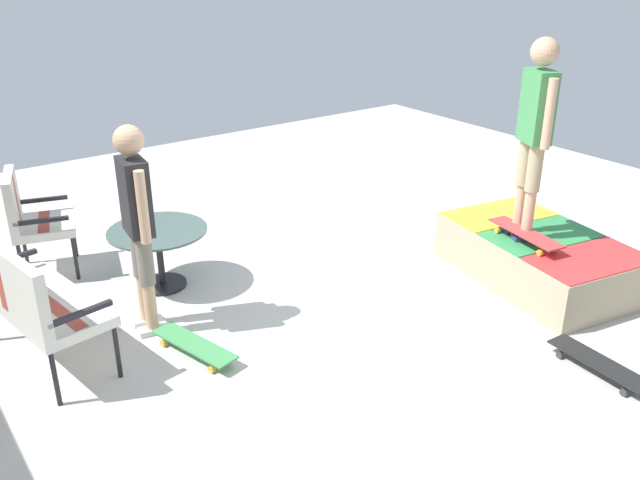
{
  "coord_description": "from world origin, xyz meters",
  "views": [
    {
      "loc": [
        -3.87,
        3.06,
        2.95
      ],
      "look_at": [
        0.22,
        0.07,
        0.7
      ],
      "focal_mm": 37.8,
      "sensor_mm": 36.0,
      "label": 1
    }
  ],
  "objects_px": {
    "person_skater": "(535,124)",
    "skateboard_on_ramp": "(525,234)",
    "person_watching": "(137,215)",
    "skate_ramp": "(540,256)",
    "skateboard_spare": "(599,363)",
    "patio_table": "(159,246)",
    "patio_chair_near_house": "(29,214)",
    "skateboard_by_bench": "(194,345)",
    "patio_bench": "(26,293)"
  },
  "relations": [
    {
      "from": "person_watching",
      "to": "skateboard_spare",
      "type": "xyz_separation_m",
      "value": [
        -2.58,
        -2.44,
        -0.93
      ]
    },
    {
      "from": "skate_ramp",
      "to": "person_skater",
      "type": "bearing_deg",
      "value": 64.21
    },
    {
      "from": "patio_chair_near_house",
      "to": "skateboard_by_bench",
      "type": "relative_size",
      "value": 1.24
    },
    {
      "from": "skate_ramp",
      "to": "skateboard_spare",
      "type": "bearing_deg",
      "value": 143.36
    },
    {
      "from": "patio_table",
      "to": "skateboard_on_ramp",
      "type": "bearing_deg",
      "value": -126.69
    },
    {
      "from": "patio_chair_near_house",
      "to": "skateboard_spare",
      "type": "height_order",
      "value": "patio_chair_near_house"
    },
    {
      "from": "patio_table",
      "to": "skateboard_on_ramp",
      "type": "relative_size",
      "value": 1.09
    },
    {
      "from": "patio_chair_near_house",
      "to": "person_watching",
      "type": "xyz_separation_m",
      "value": [
        -1.6,
        -0.45,
        0.4
      ]
    },
    {
      "from": "patio_table",
      "to": "person_watching",
      "type": "height_order",
      "value": "person_watching"
    },
    {
      "from": "skateboard_on_ramp",
      "to": "skateboard_by_bench",
      "type": "bearing_deg",
      "value": 75.45
    },
    {
      "from": "person_skater",
      "to": "skateboard_spare",
      "type": "xyz_separation_m",
      "value": [
        -1.35,
        0.72,
        -1.42
      ]
    },
    {
      "from": "skate_ramp",
      "to": "skateboard_spare",
      "type": "distance_m",
      "value": 1.57
    },
    {
      "from": "skate_ramp",
      "to": "person_skater",
      "type": "xyz_separation_m",
      "value": [
        0.1,
        0.21,
        1.28
      ]
    },
    {
      "from": "skateboard_on_ramp",
      "to": "person_watching",
      "type": "bearing_deg",
      "value": 66.36
    },
    {
      "from": "skateboard_by_bench",
      "to": "skateboard_on_ramp",
      "type": "relative_size",
      "value": 1.0
    },
    {
      "from": "patio_table",
      "to": "skateboard_on_ramp",
      "type": "xyz_separation_m",
      "value": [
        -1.99,
        -2.67,
        0.14
      ]
    },
    {
      "from": "patio_table",
      "to": "skate_ramp",
      "type": "bearing_deg",
      "value": -123.56
    },
    {
      "from": "skate_ramp",
      "to": "skateboard_by_bench",
      "type": "bearing_deg",
      "value": 77.04
    },
    {
      "from": "person_watching",
      "to": "skateboard_on_ramp",
      "type": "distance_m",
      "value": 3.38
    },
    {
      "from": "skateboard_by_bench",
      "to": "skateboard_spare",
      "type": "distance_m",
      "value": 3.06
    },
    {
      "from": "patio_bench",
      "to": "skateboard_on_ramp",
      "type": "relative_size",
      "value": 1.6
    },
    {
      "from": "patio_table",
      "to": "skateboard_by_bench",
      "type": "bearing_deg",
      "value": 167.09
    },
    {
      "from": "skate_ramp",
      "to": "skateboard_by_bench",
      "type": "xyz_separation_m",
      "value": [
        0.75,
        3.25,
        -0.14
      ]
    },
    {
      "from": "person_skater",
      "to": "skateboard_spare",
      "type": "height_order",
      "value": "person_skater"
    },
    {
      "from": "skateboard_by_bench",
      "to": "patio_table",
      "type": "bearing_deg",
      "value": -12.91
    },
    {
      "from": "person_watching",
      "to": "skateboard_on_ramp",
      "type": "xyz_separation_m",
      "value": [
        -1.34,
        -3.07,
        -0.47
      ]
    },
    {
      "from": "person_skater",
      "to": "patio_bench",
      "type": "bearing_deg",
      "value": 73.11
    },
    {
      "from": "skate_ramp",
      "to": "person_skater",
      "type": "distance_m",
      "value": 1.3
    },
    {
      "from": "patio_bench",
      "to": "patio_chair_near_house",
      "type": "bearing_deg",
      "value": -15.3
    },
    {
      "from": "patio_chair_near_house",
      "to": "person_skater",
      "type": "height_order",
      "value": "person_skater"
    },
    {
      "from": "patio_chair_near_house",
      "to": "skateboard_spare",
      "type": "distance_m",
      "value": 5.11
    },
    {
      "from": "person_skater",
      "to": "skateboard_on_ramp",
      "type": "bearing_deg",
      "value": 141.06
    },
    {
      "from": "patio_chair_near_house",
      "to": "skateboard_on_ramp",
      "type": "xyz_separation_m",
      "value": [
        -2.95,
        -3.52,
        -0.07
      ]
    },
    {
      "from": "patio_bench",
      "to": "person_watching",
      "type": "xyz_separation_m",
      "value": [
        -0.0,
        -0.89,
        0.4
      ]
    },
    {
      "from": "skateboard_spare",
      "to": "skateboard_on_ramp",
      "type": "relative_size",
      "value": 0.99
    },
    {
      "from": "person_watching",
      "to": "skateboard_on_ramp",
      "type": "relative_size",
      "value": 2.1
    },
    {
      "from": "patio_chair_near_house",
      "to": "skateboard_by_bench",
      "type": "distance_m",
      "value": 2.32
    },
    {
      "from": "patio_bench",
      "to": "patio_chair_near_house",
      "type": "distance_m",
      "value": 1.66
    },
    {
      "from": "patio_bench",
      "to": "skateboard_by_bench",
      "type": "xyz_separation_m",
      "value": [
        -0.58,
        -1.01,
        -0.53
      ]
    },
    {
      "from": "patio_bench",
      "to": "patio_chair_near_house",
      "type": "relative_size",
      "value": 1.29
    },
    {
      "from": "person_skater",
      "to": "patio_table",
      "type": "bearing_deg",
      "value": 55.91
    },
    {
      "from": "person_watching",
      "to": "skateboard_by_bench",
      "type": "bearing_deg",
      "value": -168.21
    },
    {
      "from": "patio_chair_near_house",
      "to": "skateboard_on_ramp",
      "type": "relative_size",
      "value": 1.24
    },
    {
      "from": "skate_ramp",
      "to": "skateboard_spare",
      "type": "relative_size",
      "value": 2.51
    },
    {
      "from": "patio_bench",
      "to": "skateboard_spare",
      "type": "xyz_separation_m",
      "value": [
        -2.58,
        -3.33,
        -0.53
      ]
    },
    {
      "from": "person_skater",
      "to": "skateboard_on_ramp",
      "type": "xyz_separation_m",
      "value": [
        -0.12,
        0.09,
        -0.97
      ]
    },
    {
      "from": "patio_table",
      "to": "person_watching",
      "type": "bearing_deg",
      "value": 148.13
    },
    {
      "from": "patio_bench",
      "to": "skateboard_on_ramp",
      "type": "xyz_separation_m",
      "value": [
        -1.35,
        -3.96,
        -0.07
      ]
    },
    {
      "from": "patio_chair_near_house",
      "to": "person_watching",
      "type": "height_order",
      "value": "person_watching"
    },
    {
      "from": "skateboard_spare",
      "to": "patio_table",
      "type": "bearing_deg",
      "value": 32.33
    }
  ]
}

